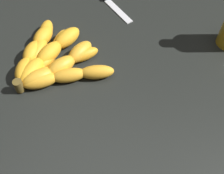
{
  "coord_description": "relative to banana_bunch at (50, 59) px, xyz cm",
  "views": [
    {
      "loc": [
        3.51,
        -34.87,
        49.8
      ],
      "look_at": [
        -3.64,
        -2.93,
        3.06
      ],
      "focal_mm": 43.96,
      "sensor_mm": 36.0,
      "label": 1
    }
  ],
  "objects": [
    {
      "name": "ground_plane",
      "position": [
        19.46,
        -2.54,
        -3.97
      ],
      "size": [
        83.89,
        74.66,
        4.54
      ],
      "primitive_type": "cube",
      "color": "black"
    },
    {
      "name": "banana_bunch",
      "position": [
        0.0,
        0.0,
        0.0
      ],
      "size": [
        22.36,
        22.19,
        3.77
      ],
      "color": "gold",
      "rests_on": "ground_plane"
    },
    {
      "name": "butter_knife",
      "position": [
        7.69,
        25.37,
        -1.23
      ],
      "size": [
        14.37,
        13.73,
        1.2
      ],
      "color": "silver",
      "rests_on": "ground_plane"
    }
  ]
}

